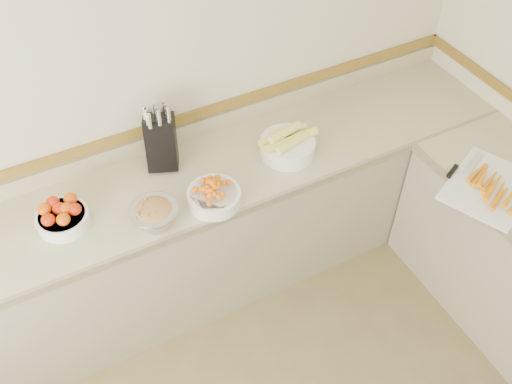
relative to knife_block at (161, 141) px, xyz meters
name	(u,v)px	position (x,y,z in m)	size (l,w,h in m)	color
back_wall	(136,92)	(-0.05, 0.14, 0.24)	(4.00, 4.00, 0.00)	beige
counter_back	(177,241)	(-0.05, -0.19, -0.60)	(4.00, 0.65, 1.08)	#BCB388
knife_block	(161,141)	(0.00, 0.00, 0.00)	(0.22, 0.24, 0.39)	black
tomato_bowl	(62,216)	(-0.59, -0.18, -0.10)	(0.26, 0.26, 0.13)	white
cherry_tomato_bowl	(214,195)	(0.12, -0.39, -0.11)	(0.28, 0.28, 0.15)	white
corn_bowl	(287,144)	(0.63, -0.24, -0.09)	(0.34, 0.31, 0.18)	white
rhubarb_bowl	(154,214)	(-0.20, -0.39, -0.09)	(0.24, 0.24, 0.14)	#B2B2BA
cutting_board	(491,187)	(1.43, -0.97, -0.14)	(0.60, 0.55, 0.07)	white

